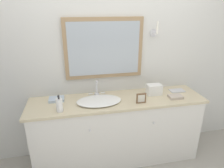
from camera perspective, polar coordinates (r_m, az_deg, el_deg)
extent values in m
cube|color=silver|center=(2.48, 0.17, 7.51)|extent=(8.00, 0.06, 2.55)
cube|color=#997A56|center=(2.39, -2.28, 10.07)|extent=(0.93, 0.04, 0.71)
cube|color=#9EA8B2|center=(2.37, -2.20, 9.98)|extent=(0.84, 0.01, 0.62)
cylinder|color=silver|center=(2.54, 11.77, 14.07)|extent=(0.09, 0.01, 0.09)
cylinder|color=silver|center=(2.49, 12.22, 13.91)|extent=(0.02, 0.10, 0.02)
cylinder|color=white|center=(2.44, 12.83, 15.36)|extent=(0.02, 0.02, 0.14)
cube|color=silver|center=(2.58, 1.51, -13.17)|extent=(2.01, 0.49, 0.81)
cube|color=#C6B793|center=(2.37, 1.61, -4.73)|extent=(2.07, 0.52, 0.03)
sphere|color=silver|center=(2.19, -6.34, -13.04)|extent=(0.02, 0.02, 0.02)
sphere|color=silver|center=(2.35, 11.82, -10.82)|extent=(0.02, 0.02, 0.02)
ellipsoid|color=white|center=(2.29, -3.76, -4.78)|extent=(0.51, 0.33, 0.03)
cylinder|color=silver|center=(2.46, -4.37, -2.97)|extent=(0.06, 0.06, 0.03)
cylinder|color=silver|center=(2.42, -4.43, -0.87)|extent=(0.02, 0.02, 0.16)
cylinder|color=silver|center=(2.36, -4.37, 0.66)|extent=(0.02, 0.07, 0.02)
cylinder|color=white|center=(2.44, -6.12, -2.79)|extent=(0.06, 0.02, 0.02)
cylinder|color=white|center=(2.46, -2.64, -2.51)|extent=(0.05, 0.02, 0.02)
cylinder|color=white|center=(2.14, -14.79, -5.86)|extent=(0.07, 0.07, 0.14)
cylinder|color=black|center=(2.10, -15.01, -3.69)|extent=(0.02, 0.02, 0.04)
cube|color=black|center=(2.08, -15.07, -3.39)|extent=(0.02, 0.03, 0.01)
cube|color=white|center=(2.52, 11.96, -1.55)|extent=(0.18, 0.11, 0.13)
cube|color=black|center=(2.48, 12.42, -2.00)|extent=(0.13, 0.01, 0.09)
cube|color=brown|center=(2.27, 8.33, -4.06)|extent=(0.11, 0.01, 0.12)
cube|color=beige|center=(2.26, 8.39, -4.13)|extent=(0.08, 0.00, 0.09)
cube|color=#A8B7C6|center=(2.41, -15.56, -4.21)|extent=(0.17, 0.14, 0.03)
cube|color=#B7A899|center=(2.50, 17.67, -3.48)|extent=(0.16, 0.11, 0.03)
cube|color=silver|center=(2.72, 18.07, -1.81)|extent=(0.19, 0.12, 0.01)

